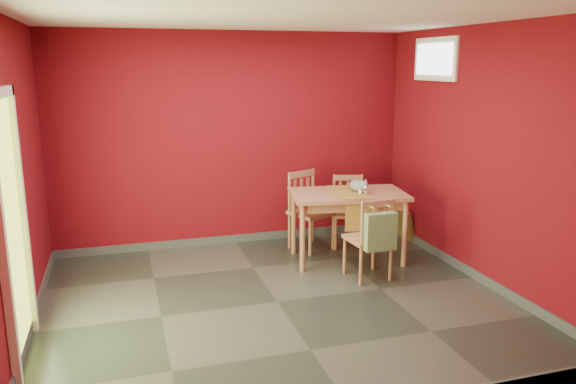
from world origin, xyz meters
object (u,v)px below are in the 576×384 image
object	(u,v)px
chair_near	(370,237)
cat	(358,184)
dining_table	(348,201)
tote_bag	(381,231)
chair_far_left	(309,210)
chair_far_right	(348,210)
picture_frame	(403,224)

from	to	relation	value
chair_near	cat	world-z (taller)	cat
dining_table	tote_bag	distance (m)	0.86
chair_near	tote_bag	distance (m)	0.25
chair_far_left	chair_far_right	world-z (taller)	chair_far_left
chair_near	picture_frame	xyz separation A→B (m)	(1.05, 1.19, -0.27)
chair_far_left	cat	size ratio (longest dim) A/B	2.65
chair_far_left	picture_frame	size ratio (longest dim) A/B	2.40
chair_near	tote_bag	world-z (taller)	chair_near
chair_near	tote_bag	size ratio (longest dim) A/B	1.95
chair_far_right	cat	size ratio (longest dim) A/B	2.42
picture_frame	chair_far_left	bearing A→B (deg)	-179.97
chair_near	picture_frame	world-z (taller)	chair_near
dining_table	chair_far_left	xyz separation A→B (m)	(-0.29, 0.56, -0.22)
chair_far_right	cat	world-z (taller)	cat
dining_table	chair_far_left	bearing A→B (deg)	117.48
picture_frame	chair_near	bearing A→B (deg)	-131.63
dining_table	tote_bag	bearing A→B (deg)	-89.37
chair_far_left	picture_frame	bearing A→B (deg)	0.03
chair_far_right	picture_frame	distance (m)	0.85
chair_near	tote_bag	xyz separation A→B (m)	(0.01, -0.22, 0.13)
dining_table	chair_far_left	distance (m)	0.67
chair_far_left	tote_bag	distance (m)	1.44
chair_near	picture_frame	bearing A→B (deg)	48.37
chair_far_left	picture_frame	xyz separation A→B (m)	(1.34, 0.00, -0.30)
picture_frame	dining_table	bearing A→B (deg)	-152.04
chair_far_left	chair_near	xyz separation A→B (m)	(0.29, -1.19, -0.03)
chair_far_left	cat	xyz separation A→B (m)	(0.42, -0.54, 0.42)
dining_table	picture_frame	xyz separation A→B (m)	(1.05, 0.56, -0.52)
tote_bag	cat	bearing A→B (deg)	82.18
dining_table	chair_near	bearing A→B (deg)	-90.27
chair_far_right	picture_frame	size ratio (longest dim) A/B	2.19
chair_far_right	tote_bag	world-z (taller)	chair_far_right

